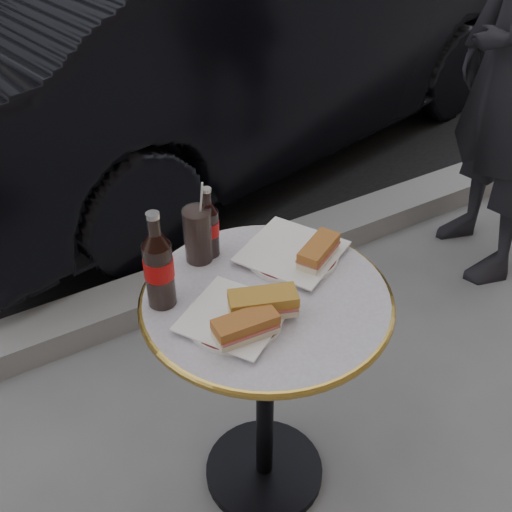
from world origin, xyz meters
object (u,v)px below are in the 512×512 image
bistro_table (265,395)px  cola_bottle_right (208,222)px  cola_glass (198,235)px  plate_left (234,319)px  cola_bottle_left (158,260)px  parked_car (249,32)px  plate_right (292,254)px

bistro_table → cola_bottle_right: 0.52m
cola_bottle_right → cola_glass: size_ratio=1.32×
plate_left → bistro_table: bearing=19.2°
cola_bottle_left → cola_bottle_right: 0.22m
bistro_table → cola_glass: 0.50m
plate_left → cola_glass: cola_glass is taller
bistro_table → plate_left: (-0.11, -0.04, 0.37)m
cola_bottle_right → cola_glass: bearing=-169.2°
cola_glass → parked_car: bearing=56.5°
cola_bottle_right → cola_glass: 0.04m
cola_bottle_right → cola_glass: cola_bottle_right is taller
bistro_table → cola_bottle_left: bearing=154.9°
parked_car → cola_glass: bearing=133.7°
bistro_table → plate_left: size_ratio=3.25×
plate_left → cola_glass: size_ratio=1.49×
plate_right → cola_glass: size_ratio=1.62×
cola_bottle_left → cola_glass: 0.19m
plate_right → cola_bottle_left: (-0.37, 0.00, 0.12)m
parked_car → plate_left: bearing=136.4°
plate_right → bistro_table: bearing=-143.8°
cola_bottle_left → cola_bottle_right: cola_bottle_left is taller
plate_left → cola_bottle_right: (0.07, 0.26, 0.09)m
cola_bottle_left → plate_left: bearing=-51.2°
bistro_table → plate_left: plate_left is taller
cola_glass → cola_bottle_right: bearing=10.8°
plate_right → cola_bottle_left: bearing=179.3°
cola_bottle_left → cola_bottle_right: (0.19, 0.11, -0.03)m
plate_left → plate_right: (0.25, 0.14, 0.00)m
cola_bottle_right → cola_glass: (-0.03, -0.01, -0.02)m
bistro_table → parked_car: parked_car is taller
bistro_table → cola_bottle_right: bearing=100.5°
bistro_table → plate_right: size_ratio=2.98×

